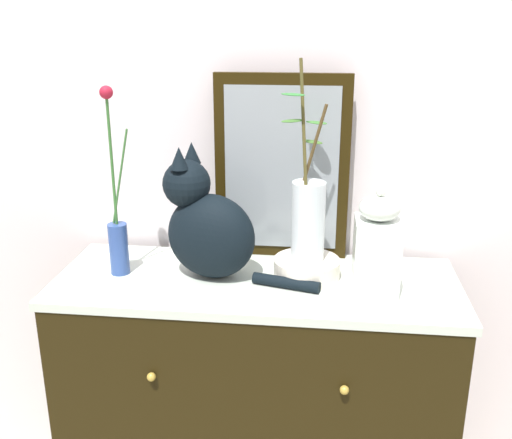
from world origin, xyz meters
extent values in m
cube|color=silver|center=(0.00, 0.29, 1.30)|extent=(4.40, 0.08, 2.60)
cube|color=black|center=(0.00, 0.00, 0.43)|extent=(1.12, 0.42, 0.86)
cube|color=silver|center=(0.00, 0.00, 0.87)|extent=(1.15, 0.43, 0.02)
sphere|color=#B79338|center=(-0.25, -0.22, 0.69)|extent=(0.02, 0.02, 0.02)
sphere|color=#B79338|center=(0.25, -0.22, 0.69)|extent=(0.02, 0.02, 0.02)
cube|color=black|center=(0.06, 0.20, 1.16)|extent=(0.40, 0.03, 0.56)
cube|color=gray|center=(0.06, 0.18, 1.16)|extent=(0.34, 0.01, 0.49)
ellipsoid|color=black|center=(-0.13, 0.01, 1.00)|extent=(0.29, 0.23, 0.24)
sphere|color=black|center=(-0.20, 0.03, 1.15)|extent=(0.13, 0.13, 0.13)
cone|color=black|center=(-0.21, -0.01, 1.23)|extent=(0.05, 0.05, 0.06)
cone|color=black|center=(-0.19, 0.06, 1.23)|extent=(0.05, 0.05, 0.06)
cylinder|color=black|center=(0.09, -0.05, 0.90)|extent=(0.19, 0.08, 0.03)
cylinder|color=#2E498D|center=(-0.40, 0.00, 0.96)|extent=(0.06, 0.06, 0.15)
cylinder|color=#34672D|center=(-0.40, 0.00, 1.21)|extent=(0.01, 0.01, 0.35)
sphere|color=#A6182C|center=(-0.40, 0.00, 1.40)|extent=(0.04, 0.04, 0.04)
cylinder|color=#366930|center=(-0.38, 0.00, 1.17)|extent=(0.06, 0.01, 0.27)
cylinder|color=silver|center=(0.14, 0.03, 0.91)|extent=(0.19, 0.19, 0.06)
cylinder|color=silver|center=(0.14, 0.03, 1.05)|extent=(0.09, 0.09, 0.23)
cylinder|color=#4A391E|center=(0.14, 0.05, 1.22)|extent=(0.08, 0.01, 0.30)
ellipsoid|color=#3C6426|center=(0.15, 0.10, 1.26)|extent=(0.08, 0.07, 0.01)
ellipsoid|color=#386E2D|center=(0.16, 0.12, 1.31)|extent=(0.08, 0.07, 0.01)
cylinder|color=#48411D|center=(0.13, 0.02, 1.28)|extent=(0.04, 0.07, 0.41)
ellipsoid|color=#396827|center=(0.09, 0.02, 1.33)|extent=(0.08, 0.07, 0.01)
ellipsoid|color=#2B6E2F|center=(0.09, 0.01, 1.40)|extent=(0.08, 0.07, 0.01)
cube|color=white|center=(0.33, -0.05, 0.98)|extent=(0.12, 0.12, 0.21)
ellipsoid|color=silver|center=(0.33, -0.05, 1.12)|extent=(0.11, 0.11, 0.06)
sphere|color=white|center=(0.33, -0.05, 1.16)|extent=(0.02, 0.02, 0.02)
camera|label=1|loc=(0.18, -1.51, 1.58)|focal=41.18mm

